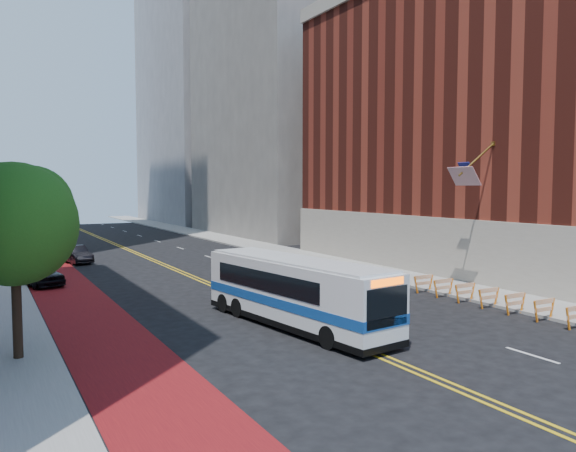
# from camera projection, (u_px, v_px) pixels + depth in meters

# --- Properties ---
(ground) EXTENTS (160.00, 160.00, 0.00)m
(ground) POSITION_uv_depth(u_px,v_px,m) (390.00, 360.00, 19.44)
(ground) COLOR black
(ground) RESTS_ON ground
(sidewalk_right) EXTENTS (4.00, 140.00, 0.15)m
(sidewalk_right) POSITION_uv_depth(u_px,v_px,m) (284.00, 251.00, 51.42)
(sidewalk_right) COLOR gray
(sidewalk_right) RESTS_ON ground
(bus_lane_paint) EXTENTS (3.60, 140.00, 0.01)m
(bus_lane_paint) POSITION_uv_depth(u_px,v_px,m) (46.00, 267.00, 41.76)
(bus_lane_paint) COLOR #600D12
(bus_lane_paint) RESTS_ON ground
(center_line_inner) EXTENTS (0.14, 140.00, 0.01)m
(center_line_inner) POSITION_uv_depth(u_px,v_px,m) (152.00, 261.00, 45.57)
(center_line_inner) COLOR gold
(center_line_inner) RESTS_ON ground
(center_line_outer) EXTENTS (0.14, 140.00, 0.01)m
(center_line_outer) POSITION_uv_depth(u_px,v_px,m) (156.00, 260.00, 45.74)
(center_line_outer) COLOR gold
(center_line_outer) RESTS_ON ground
(lane_dashes) EXTENTS (0.14, 98.20, 0.01)m
(lane_dashes) POSITION_uv_depth(u_px,v_px,m) (180.00, 248.00, 54.96)
(lane_dashes) COLOR silver
(lane_dashes) RESTS_ON ground
(brick_building) EXTENTS (18.73, 36.00, 22.00)m
(brick_building) POSITION_uv_depth(u_px,v_px,m) (527.00, 117.00, 39.71)
(brick_building) COLOR maroon
(brick_building) RESTS_ON ground
(midrise_right_near) EXTENTS (18.00, 26.00, 40.00)m
(midrise_right_near) POSITION_uv_depth(u_px,v_px,m) (292.00, 76.00, 71.05)
(midrise_right_near) COLOR slate
(midrise_right_near) RESTS_ON ground
(midrise_right_far) EXTENTS (20.00, 28.00, 55.00)m
(midrise_right_far) POSITION_uv_depth(u_px,v_px,m) (213.00, 63.00, 97.23)
(midrise_right_far) COLOR gray
(midrise_right_far) RESTS_ON ground
(construction_barriers) EXTENTS (1.42, 10.91, 1.00)m
(construction_barriers) POSITION_uv_depth(u_px,v_px,m) (502.00, 298.00, 27.00)
(construction_barriers) COLOR orange
(construction_barriers) RESTS_ON ground
(street_tree) EXTENTS (4.20, 4.20, 6.70)m
(street_tree) POSITION_uv_depth(u_px,v_px,m) (16.00, 219.00, 18.97)
(street_tree) COLOR black
(street_tree) RESTS_ON sidewalk_left
(transit_bus) EXTENTS (3.76, 10.90, 2.94)m
(transit_bus) POSITION_uv_depth(u_px,v_px,m) (294.00, 291.00, 24.07)
(transit_bus) COLOR silver
(transit_bus) RESTS_ON ground
(car_a) EXTENTS (3.02, 4.76, 1.51)m
(car_a) POSITION_uv_depth(u_px,v_px,m) (38.00, 273.00, 34.16)
(car_a) COLOR black
(car_a) RESTS_ON ground
(car_b) EXTENTS (2.18, 4.35, 1.37)m
(car_b) POSITION_uv_depth(u_px,v_px,m) (76.00, 254.00, 44.15)
(car_b) COLOR black
(car_b) RESTS_ON ground
(car_c) EXTENTS (2.92, 5.37, 1.48)m
(car_c) POSITION_uv_depth(u_px,v_px,m) (24.00, 252.00, 45.31)
(car_c) COLOR black
(car_c) RESTS_ON ground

